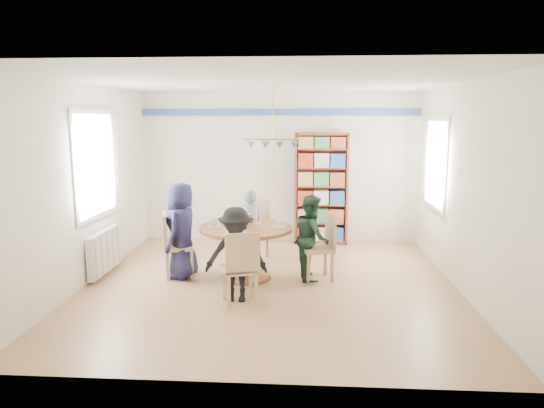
# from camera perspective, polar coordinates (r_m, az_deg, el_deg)

# --- Properties ---
(ground) EXTENTS (5.00, 5.00, 0.00)m
(ground) POSITION_cam_1_polar(r_m,az_deg,el_deg) (6.70, -0.22, -9.48)
(ground) COLOR #A67A57
(room_shell) EXTENTS (5.00, 5.00, 5.00)m
(room_shell) POSITION_cam_1_polar(r_m,az_deg,el_deg) (7.22, -1.84, 5.35)
(room_shell) COLOR white
(room_shell) RESTS_ON ground
(radiator) EXTENTS (0.12, 1.00, 0.60)m
(radiator) POSITION_cam_1_polar(r_m,az_deg,el_deg) (7.43, -19.09, -5.26)
(radiator) COLOR silver
(radiator) RESTS_ON ground
(dining_table) EXTENTS (1.30, 1.30, 0.75)m
(dining_table) POSITION_cam_1_polar(r_m,az_deg,el_deg) (6.82, -3.06, -4.25)
(dining_table) COLOR brown
(dining_table) RESTS_ON ground
(chair_left) EXTENTS (0.51, 0.51, 0.93)m
(chair_left) POSITION_cam_1_polar(r_m,az_deg,el_deg) (7.02, -11.57, -4.43)
(chair_left) COLOR tan
(chair_left) RESTS_ON ground
(chair_right) EXTENTS (0.50, 0.50, 0.93)m
(chair_right) POSITION_cam_1_polar(r_m,az_deg,el_deg) (6.81, 6.01, -4.67)
(chair_right) COLOR tan
(chair_right) RESTS_ON ground
(chair_far) EXTENTS (0.53, 0.53, 0.94)m
(chair_far) POSITION_cam_1_polar(r_m,az_deg,el_deg) (7.85, -1.91, -2.62)
(chair_far) COLOR tan
(chair_far) RESTS_ON ground
(chair_near) EXTENTS (0.52, 0.52, 0.93)m
(chair_near) POSITION_cam_1_polar(r_m,az_deg,el_deg) (5.84, -3.68, -7.19)
(chair_near) COLOR tan
(chair_near) RESTS_ON ground
(person_left) EXTENTS (0.55, 0.73, 1.36)m
(person_left) POSITION_cam_1_polar(r_m,az_deg,el_deg) (6.96, -10.56, -3.08)
(person_left) COLOR #1C1C3D
(person_left) RESTS_ON ground
(person_right) EXTENTS (0.52, 0.63, 1.20)m
(person_right) POSITION_cam_1_polar(r_m,az_deg,el_deg) (6.81, 4.70, -3.91)
(person_right) COLOR #172F1F
(person_right) RESTS_ON ground
(person_far) EXTENTS (0.46, 0.35, 1.14)m
(person_far) POSITION_cam_1_polar(r_m,az_deg,el_deg) (7.68, -2.54, -2.54)
(person_far) COLOR gray
(person_far) RESTS_ON ground
(person_near) EXTENTS (0.77, 0.45, 1.18)m
(person_near) POSITION_cam_1_polar(r_m,az_deg,el_deg) (5.99, -4.24, -5.95)
(person_near) COLOR black
(person_near) RESTS_ON ground
(bookshelf) EXTENTS (0.95, 0.28, 1.99)m
(bookshelf) POSITION_cam_1_polar(r_m,az_deg,el_deg) (8.74, 5.79, 1.69)
(bookshelf) COLOR brown
(bookshelf) RESTS_ON ground
(tableware) EXTENTS (1.09, 1.09, 0.29)m
(tableware) POSITION_cam_1_polar(r_m,az_deg,el_deg) (6.79, -3.25, -2.10)
(tableware) COLOR white
(tableware) RESTS_ON dining_table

